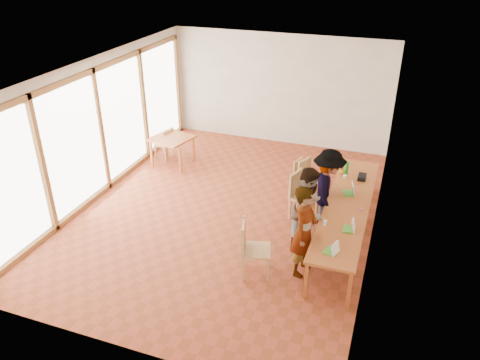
% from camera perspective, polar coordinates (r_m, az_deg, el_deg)
% --- Properties ---
extents(ground, '(8.00, 8.00, 0.00)m').
position_cam_1_polar(ground, '(10.03, -1.56, -3.68)').
color(ground, '#983C24').
rests_on(ground, ground).
extents(wall_back, '(6.00, 0.10, 3.00)m').
position_cam_1_polar(wall_back, '(12.91, 4.85, 10.89)').
color(wall_back, beige).
rests_on(wall_back, ground).
extents(wall_front, '(6.00, 0.10, 3.00)m').
position_cam_1_polar(wall_front, '(6.28, -15.15, -9.86)').
color(wall_front, beige).
rests_on(wall_front, ground).
extents(wall_right, '(0.10, 8.00, 3.00)m').
position_cam_1_polar(wall_right, '(8.79, 16.89, 1.38)').
color(wall_right, beige).
rests_on(wall_right, ground).
extents(window_wall, '(0.10, 8.00, 3.00)m').
position_cam_1_polar(window_wall, '(10.70, -16.72, 6.15)').
color(window_wall, white).
rests_on(window_wall, ground).
extents(ceiling, '(6.00, 8.00, 0.04)m').
position_cam_1_polar(ceiling, '(8.83, -1.81, 13.26)').
color(ceiling, white).
rests_on(ceiling, wall_back).
extents(communal_table, '(0.80, 4.00, 0.75)m').
position_cam_1_polar(communal_table, '(9.03, 12.97, -3.12)').
color(communal_table, '#B66128').
rests_on(communal_table, ground).
extents(side_table, '(0.90, 0.90, 0.75)m').
position_cam_1_polar(side_table, '(11.84, -8.29, 4.82)').
color(side_table, '#B66128').
rests_on(side_table, ground).
extents(chair_near, '(0.59, 0.59, 0.55)m').
position_cam_1_polar(chair_near, '(7.93, 1.20, -7.72)').
color(chair_near, tan).
rests_on(chair_near, ground).
extents(chair_mid, '(0.58, 0.58, 0.54)m').
position_cam_1_polar(chair_mid, '(9.59, 7.28, -1.23)').
color(chair_mid, tan).
rests_on(chair_mid, ground).
extents(chair_far, '(0.49, 0.49, 0.46)m').
position_cam_1_polar(chair_far, '(10.47, 7.46, 0.79)').
color(chair_far, tan).
rests_on(chair_far, ground).
extents(chair_empty, '(0.56, 0.56, 0.48)m').
position_cam_1_polar(chair_empty, '(10.35, 8.20, 0.62)').
color(chair_empty, tan).
rests_on(chair_empty, ground).
extents(chair_spare, '(0.45, 0.45, 0.44)m').
position_cam_1_polar(chair_spare, '(12.27, -8.96, 4.76)').
color(chair_spare, tan).
rests_on(chair_spare, ground).
extents(person_near, '(0.48, 0.66, 1.67)m').
position_cam_1_polar(person_near, '(7.93, 7.84, -6.20)').
color(person_near, gray).
rests_on(person_near, ground).
extents(person_mid, '(0.76, 0.90, 1.64)m').
position_cam_1_polar(person_mid, '(8.58, 8.40, -3.52)').
color(person_mid, gray).
rests_on(person_mid, ground).
extents(person_far, '(0.83, 1.19, 1.68)m').
position_cam_1_polar(person_far, '(9.21, 10.59, -1.22)').
color(person_far, gray).
rests_on(person_far, ground).
extents(laptop_near, '(0.26, 0.27, 0.19)m').
position_cam_1_polar(laptop_near, '(7.63, 11.25, -8.34)').
color(laptop_near, green).
rests_on(laptop_near, communal_table).
extents(laptop_mid, '(0.21, 0.25, 0.20)m').
position_cam_1_polar(laptop_mid, '(8.23, 13.35, -5.63)').
color(laptop_mid, green).
rests_on(laptop_mid, communal_table).
extents(laptop_far, '(0.27, 0.29, 0.21)m').
position_cam_1_polar(laptop_far, '(9.34, 13.35, -1.30)').
color(laptop_far, green).
rests_on(laptop_far, communal_table).
extents(yellow_mug, '(0.15, 0.15, 0.11)m').
position_cam_1_polar(yellow_mug, '(10.09, 12.33, 1.04)').
color(yellow_mug, gold).
rests_on(yellow_mug, communal_table).
extents(green_bottle, '(0.07, 0.07, 0.28)m').
position_cam_1_polar(green_bottle, '(10.03, 12.89, 1.36)').
color(green_bottle, '#127B23').
rests_on(green_bottle, communal_table).
extents(clear_glass, '(0.07, 0.07, 0.09)m').
position_cam_1_polar(clear_glass, '(8.28, 10.34, -5.15)').
color(clear_glass, silver).
rests_on(clear_glass, communal_table).
extents(condiment_cup, '(0.08, 0.08, 0.06)m').
position_cam_1_polar(condiment_cup, '(9.94, 12.65, 0.43)').
color(condiment_cup, white).
rests_on(condiment_cup, communal_table).
extents(pink_phone, '(0.05, 0.10, 0.01)m').
position_cam_1_polar(pink_phone, '(8.89, 14.60, -3.44)').
color(pink_phone, '#C44773').
rests_on(pink_phone, communal_table).
extents(black_pouch, '(0.16, 0.26, 0.09)m').
position_cam_1_polar(black_pouch, '(9.97, 14.66, 0.36)').
color(black_pouch, black).
rests_on(black_pouch, communal_table).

